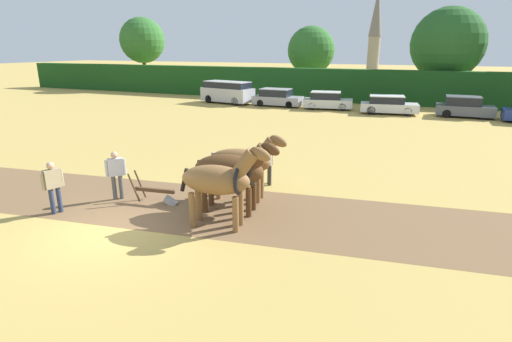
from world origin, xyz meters
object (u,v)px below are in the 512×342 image
at_px(draft_horse_trail_left, 243,161).
at_px(parked_car_center, 388,105).
at_px(draft_horse_lead_right, 232,170).
at_px(parked_car_left, 277,98).
at_px(tree_center_left, 448,44).
at_px(farmer_onlooker_left, 53,184).
at_px(draft_horse_lead_left, 220,180).
at_px(parked_car_center_right, 464,107).
at_px(tree_left, 311,50).
at_px(parked_van, 227,92).
at_px(farmer_at_plow, 116,172).
at_px(parked_car_center_left, 327,101).
at_px(plow, 158,194).
at_px(church_spire, 375,30).
at_px(tree_far_left, 142,40).
at_px(farmer_beside_team, 270,159).

bearing_deg(draft_horse_trail_left, parked_car_center, 74.39).
height_order(draft_horse_lead_right, parked_car_left, draft_horse_lead_right).
distance_m(tree_center_left, farmer_onlooker_left, 35.41).
relative_size(draft_horse_lead_left, parked_car_center_right, 0.69).
distance_m(tree_left, parked_van, 11.81).
bearing_deg(draft_horse_lead_right, farmer_at_plow, 179.78).
bearing_deg(parked_car_center_left, parked_car_center_right, -8.95).
relative_size(draft_horse_lead_left, plow, 1.64).
bearing_deg(tree_center_left, church_spire, 106.73).
relative_size(plow, parked_car_left, 0.39).
bearing_deg(tree_far_left, parked_van, -28.19).
relative_size(tree_left, parked_car_left, 1.68).
height_order(farmer_beside_team, farmer_onlooker_left, farmer_beside_team).
bearing_deg(plow, church_spire, 83.45).
relative_size(farmer_at_plow, parked_car_center, 0.37).
relative_size(plow, farmer_at_plow, 1.00).
bearing_deg(farmer_at_plow, parked_car_center, 118.32).
height_order(parked_van, parked_car_center, parked_van).
distance_m(tree_center_left, parked_car_center_right, 9.37).
relative_size(church_spire, draft_horse_lead_right, 5.29).
relative_size(tree_far_left, parked_car_center_right, 2.15).
relative_size(plow, farmer_beside_team, 0.98).
bearing_deg(farmer_at_plow, draft_horse_lead_left, 36.97).
relative_size(farmer_beside_team, parked_car_center, 0.38).
height_order(church_spire, draft_horse_trail_left, church_spire).
height_order(draft_horse_lead_left, draft_horse_trail_left, draft_horse_lead_left).
height_order(draft_horse_lead_right, draft_horse_trail_left, draft_horse_lead_right).
relative_size(tree_far_left, parked_van, 1.63).
distance_m(parked_van, parked_car_center_left, 9.40).
bearing_deg(parked_car_center_left, draft_horse_lead_left, -93.21).
xyz_separation_m(tree_center_left, farmer_at_plow, (-10.69, -31.45, -4.30)).
distance_m(draft_horse_trail_left, farmer_onlooker_left, 5.97).
bearing_deg(plow, draft_horse_lead_right, 0.00).
bearing_deg(parked_car_center_left, tree_far_left, 152.22).
bearing_deg(tree_center_left, farmer_onlooker_left, -109.33).
bearing_deg(farmer_at_plow, tree_far_left, 171.06).
xyz_separation_m(church_spire, draft_horse_lead_left, (4.39, -68.02, -6.51)).
height_order(church_spire, draft_horse_lead_left, church_spire).
relative_size(parked_van, parked_car_left, 1.22).
height_order(church_spire, farmer_beside_team, church_spire).
distance_m(tree_far_left, parked_van, 18.48).
distance_m(draft_horse_lead_right, farmer_onlooker_left, 5.53).
bearing_deg(parked_car_center, tree_left, 122.87).
bearing_deg(farmer_onlooker_left, parked_car_left, 111.34).
height_order(draft_horse_lead_right, parked_car_center_left, draft_horse_lead_right).
bearing_deg(draft_horse_lead_right, parked_car_left, 98.52).
bearing_deg(draft_horse_trail_left, farmer_beside_team, 72.33).
bearing_deg(farmer_beside_team, tree_left, 76.92).
relative_size(farmer_beside_team, farmer_onlooker_left, 1.02).
bearing_deg(plow, tree_center_left, 65.70).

